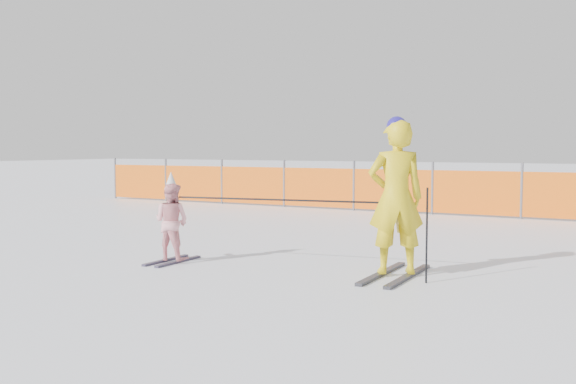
% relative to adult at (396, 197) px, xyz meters
% --- Properties ---
extents(ground, '(120.00, 120.00, 0.00)m').
position_rel_adult_xyz_m(ground, '(-1.44, -0.62, -0.98)').
color(ground, white).
rests_on(ground, ground).
extents(adult, '(0.82, 1.54, 1.96)m').
position_rel_adult_xyz_m(adult, '(0.00, 0.00, 0.00)').
color(adult, black).
rests_on(adult, ground).
extents(child, '(0.54, 0.93, 1.25)m').
position_rel_adult_xyz_m(child, '(-3.04, -0.53, -0.41)').
color(child, black).
rests_on(child, ground).
extents(ski_poles, '(3.38, 0.51, 1.12)m').
position_rel_adult_xyz_m(ski_poles, '(-0.96, -0.25, -0.17)').
color(ski_poles, black).
rests_on(ski_poles, ground).
extents(safety_fence, '(16.71, 0.06, 1.25)m').
position_rel_adult_xyz_m(safety_fence, '(-3.34, 7.39, -0.42)').
color(safety_fence, '#595960').
rests_on(safety_fence, ground).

